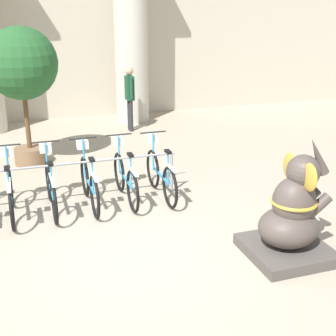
{
  "coord_description": "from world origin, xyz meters",
  "views": [
    {
      "loc": [
        -1.33,
        -5.59,
        3.29
      ],
      "look_at": [
        0.73,
        0.54,
        1.0
      ],
      "focal_mm": 50.0,
      "sensor_mm": 36.0,
      "label": 1
    }
  ],
  "objects_px": {
    "bicycle_5": "(160,174)",
    "elephant_statue": "(292,217)",
    "potted_tree": "(22,68)",
    "bicycle_1": "(10,191)",
    "person_pedestrian": "(130,92)",
    "bicycle_2": "(51,187)",
    "bicycle_4": "(125,177)",
    "bicycle_3": "(89,182)"
  },
  "relations": [
    {
      "from": "elephant_statue",
      "to": "person_pedestrian",
      "type": "relative_size",
      "value": 0.97
    },
    {
      "from": "bicycle_5",
      "to": "potted_tree",
      "type": "relative_size",
      "value": 0.6
    },
    {
      "from": "person_pedestrian",
      "to": "bicycle_2",
      "type": "bearing_deg",
      "value": -118.5
    },
    {
      "from": "person_pedestrian",
      "to": "bicycle_1",
      "type": "bearing_deg",
      "value": -124.11
    },
    {
      "from": "bicycle_5",
      "to": "bicycle_3",
      "type": "bearing_deg",
      "value": -179.85
    },
    {
      "from": "bicycle_4",
      "to": "potted_tree",
      "type": "xyz_separation_m",
      "value": [
        -1.47,
        2.58,
        1.62
      ]
    },
    {
      "from": "bicycle_2",
      "to": "person_pedestrian",
      "type": "distance_m",
      "value": 5.35
    },
    {
      "from": "bicycle_3",
      "to": "elephant_statue",
      "type": "relative_size",
      "value": 1.02
    },
    {
      "from": "bicycle_4",
      "to": "bicycle_5",
      "type": "bearing_deg",
      "value": -2.73
    },
    {
      "from": "bicycle_3",
      "to": "elephant_statue",
      "type": "xyz_separation_m",
      "value": [
        2.32,
        -2.55,
        0.14
      ]
    },
    {
      "from": "elephant_statue",
      "to": "potted_tree",
      "type": "height_order",
      "value": "potted_tree"
    },
    {
      "from": "bicycle_4",
      "to": "person_pedestrian",
      "type": "bearing_deg",
      "value": 74.71
    },
    {
      "from": "bicycle_3",
      "to": "bicycle_4",
      "type": "distance_m",
      "value": 0.64
    },
    {
      "from": "bicycle_2",
      "to": "elephant_statue",
      "type": "relative_size",
      "value": 1.02
    },
    {
      "from": "bicycle_2",
      "to": "potted_tree",
      "type": "bearing_deg",
      "value": 94.44
    },
    {
      "from": "elephant_statue",
      "to": "bicycle_4",
      "type": "bearing_deg",
      "value": 123.12
    },
    {
      "from": "bicycle_3",
      "to": "bicycle_5",
      "type": "height_order",
      "value": "same"
    },
    {
      "from": "bicycle_3",
      "to": "person_pedestrian",
      "type": "height_order",
      "value": "person_pedestrian"
    },
    {
      "from": "person_pedestrian",
      "to": "elephant_statue",
      "type": "bearing_deg",
      "value": -86.69
    },
    {
      "from": "bicycle_5",
      "to": "elephant_statue",
      "type": "xyz_separation_m",
      "value": [
        1.05,
        -2.55,
        0.14
      ]
    },
    {
      "from": "elephant_statue",
      "to": "person_pedestrian",
      "type": "bearing_deg",
      "value": 93.31
    },
    {
      "from": "bicycle_5",
      "to": "elephant_statue",
      "type": "height_order",
      "value": "elephant_statue"
    },
    {
      "from": "bicycle_4",
      "to": "elephant_statue",
      "type": "bearing_deg",
      "value": -56.88
    },
    {
      "from": "bicycle_1",
      "to": "bicycle_2",
      "type": "height_order",
      "value": "same"
    },
    {
      "from": "elephant_statue",
      "to": "potted_tree",
      "type": "xyz_separation_m",
      "value": [
        -3.16,
        5.16,
        1.47
      ]
    },
    {
      "from": "bicycle_1",
      "to": "person_pedestrian",
      "type": "bearing_deg",
      "value": 55.89
    },
    {
      "from": "bicycle_3",
      "to": "potted_tree",
      "type": "distance_m",
      "value": 3.18
    },
    {
      "from": "elephant_statue",
      "to": "bicycle_2",
      "type": "bearing_deg",
      "value": 139.31
    },
    {
      "from": "bicycle_3",
      "to": "bicycle_5",
      "type": "relative_size",
      "value": 1.0
    },
    {
      "from": "bicycle_1",
      "to": "potted_tree",
      "type": "distance_m",
      "value": 3.12
    },
    {
      "from": "potted_tree",
      "to": "bicycle_1",
      "type": "bearing_deg",
      "value": -99.33
    },
    {
      "from": "bicycle_3",
      "to": "person_pedestrian",
      "type": "xyz_separation_m",
      "value": [
        1.9,
        4.67,
        0.61
      ]
    },
    {
      "from": "bicycle_3",
      "to": "elephant_statue",
      "type": "bearing_deg",
      "value": -47.68
    },
    {
      "from": "bicycle_1",
      "to": "person_pedestrian",
      "type": "distance_m",
      "value": 5.69
    },
    {
      "from": "bicycle_1",
      "to": "person_pedestrian",
      "type": "height_order",
      "value": "person_pedestrian"
    },
    {
      "from": "potted_tree",
      "to": "bicycle_2",
      "type": "bearing_deg",
      "value": -85.56
    },
    {
      "from": "bicycle_1",
      "to": "bicycle_5",
      "type": "height_order",
      "value": "same"
    },
    {
      "from": "bicycle_1",
      "to": "bicycle_2",
      "type": "xyz_separation_m",
      "value": [
        0.64,
        0.01,
        0.0
      ]
    },
    {
      "from": "bicycle_1",
      "to": "bicycle_5",
      "type": "relative_size",
      "value": 1.0
    },
    {
      "from": "bicycle_5",
      "to": "elephant_statue",
      "type": "relative_size",
      "value": 1.02
    },
    {
      "from": "bicycle_2",
      "to": "potted_tree",
      "type": "xyz_separation_m",
      "value": [
        -0.2,
        2.62,
        1.62
      ]
    },
    {
      "from": "bicycle_5",
      "to": "bicycle_4",
      "type": "bearing_deg",
      "value": 177.27
    }
  ]
}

